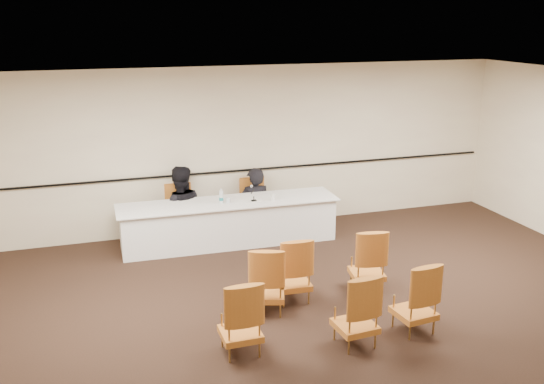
{
  "coord_description": "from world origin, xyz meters",
  "views": [
    {
      "loc": [
        -2.94,
        -6.51,
        3.86
      ],
      "look_at": [
        0.02,
        2.6,
        1.05
      ],
      "focal_mm": 40.0,
      "sensor_mm": 36.0,
      "label": 1
    }
  ],
  "objects_px": {
    "panel_table": "(229,223)",
    "panelist_main": "(255,212)",
    "aud_chair_back_mid": "(356,309)",
    "water_bottle": "(221,196)",
    "aud_chair_back_right": "(415,296)",
    "coffee_cup": "(273,197)",
    "panelist_main_chair": "(255,205)",
    "drinking_glass": "(228,200)",
    "panelist_second_chair": "(180,212)",
    "aud_chair_back_left": "(240,316)",
    "aud_chair_front_left": "(267,279)",
    "panelist_second": "(180,213)",
    "aud_chair_front_right": "(367,259)",
    "aud_chair_front_mid": "(293,269)",
    "microphone": "(254,194)"
  },
  "relations": [
    {
      "from": "aud_chair_front_right",
      "to": "aud_chair_front_mid",
      "type": "bearing_deg",
      "value": -170.06
    },
    {
      "from": "panelist_main",
      "to": "aud_chair_back_left",
      "type": "bearing_deg",
      "value": 72.93
    },
    {
      "from": "aud_chair_front_mid",
      "to": "aud_chair_back_left",
      "type": "bearing_deg",
      "value": -130.34
    },
    {
      "from": "panelist_main_chair",
      "to": "panelist_second_chair",
      "type": "height_order",
      "value": "same"
    },
    {
      "from": "drinking_glass",
      "to": "aud_chair_front_right",
      "type": "distance_m",
      "value": 2.8
    },
    {
      "from": "aud_chair_back_left",
      "to": "aud_chair_back_right",
      "type": "bearing_deg",
      "value": -4.69
    },
    {
      "from": "aud_chair_front_right",
      "to": "coffee_cup",
      "type": "bearing_deg",
      "value": 117.21
    },
    {
      "from": "panelist_main_chair",
      "to": "panelist_second",
      "type": "bearing_deg",
      "value": -180.0
    },
    {
      "from": "microphone",
      "to": "coffee_cup",
      "type": "xyz_separation_m",
      "value": [
        0.33,
        -0.06,
        -0.07
      ]
    },
    {
      "from": "panelist_second",
      "to": "coffee_cup",
      "type": "height_order",
      "value": "panelist_second"
    },
    {
      "from": "panelist_main",
      "to": "aud_chair_front_left",
      "type": "relative_size",
      "value": 1.77
    },
    {
      "from": "panelist_second",
      "to": "aud_chair_front_left",
      "type": "relative_size",
      "value": 1.83
    },
    {
      "from": "aud_chair_front_mid",
      "to": "aud_chair_back_left",
      "type": "height_order",
      "value": "same"
    },
    {
      "from": "panelist_main",
      "to": "aud_chair_front_left",
      "type": "distance_m",
      "value": 3.28
    },
    {
      "from": "panel_table",
      "to": "aud_chair_back_left",
      "type": "distance_m",
      "value": 3.61
    },
    {
      "from": "coffee_cup",
      "to": "aud_chair_back_mid",
      "type": "bearing_deg",
      "value": -92.19
    },
    {
      "from": "panelist_main_chair",
      "to": "aud_chair_back_mid",
      "type": "distance_m",
      "value": 4.33
    },
    {
      "from": "aud_chair_back_left",
      "to": "panelist_main_chair",
      "type": "bearing_deg",
      "value": 71.17
    },
    {
      "from": "aud_chair_back_mid",
      "to": "aud_chair_back_right",
      "type": "height_order",
      "value": "same"
    },
    {
      "from": "microphone",
      "to": "drinking_glass",
      "type": "bearing_deg",
      "value": 176.2
    },
    {
      "from": "panelist_main_chair",
      "to": "panelist_second_chair",
      "type": "relative_size",
      "value": 1.0
    },
    {
      "from": "panelist_main",
      "to": "water_bottle",
      "type": "height_order",
      "value": "panelist_main"
    },
    {
      "from": "panel_table",
      "to": "panelist_main_chair",
      "type": "xyz_separation_m",
      "value": [
        0.63,
        0.55,
        0.09
      ]
    },
    {
      "from": "panelist_main_chair",
      "to": "coffee_cup",
      "type": "distance_m",
      "value": 0.81
    },
    {
      "from": "panelist_main",
      "to": "aud_chair_front_right",
      "type": "bearing_deg",
      "value": 106.95
    },
    {
      "from": "aud_chair_back_right",
      "to": "coffee_cup",
      "type": "bearing_deg",
      "value": 95.59
    },
    {
      "from": "panelist_main_chair",
      "to": "drinking_glass",
      "type": "xyz_separation_m",
      "value": [
        -0.66,
        -0.62,
        0.34
      ]
    },
    {
      "from": "aud_chair_front_right",
      "to": "water_bottle",
      "type": "bearing_deg",
      "value": 133.61
    },
    {
      "from": "drinking_glass",
      "to": "aud_chair_front_left",
      "type": "xyz_separation_m",
      "value": [
        -0.11,
        -2.56,
        -0.34
      ]
    },
    {
      "from": "panelist_main",
      "to": "aud_chair_back_mid",
      "type": "relative_size",
      "value": 1.77
    },
    {
      "from": "panelist_main",
      "to": "coffee_cup",
      "type": "bearing_deg",
      "value": 101.54
    },
    {
      "from": "aud_chair_back_left",
      "to": "coffee_cup",
      "type": "bearing_deg",
      "value": 65.76
    },
    {
      "from": "panelist_second_chair",
      "to": "coffee_cup",
      "type": "xyz_separation_m",
      "value": [
        1.51,
        -0.75,
        0.35
      ]
    },
    {
      "from": "aud_chair_back_right",
      "to": "water_bottle",
      "type": "bearing_deg",
      "value": 107.77
    },
    {
      "from": "panelist_second_chair",
      "to": "aud_chair_back_right",
      "type": "xyz_separation_m",
      "value": [
        2.22,
        -4.29,
        0.0
      ]
    },
    {
      "from": "microphone",
      "to": "panelist_second_chair",
      "type": "bearing_deg",
      "value": 150.1
    },
    {
      "from": "panelist_second_chair",
      "to": "coffee_cup",
      "type": "distance_m",
      "value": 1.72
    },
    {
      "from": "panelist_second",
      "to": "aud_chair_back_right",
      "type": "height_order",
      "value": "panelist_second"
    },
    {
      "from": "panel_table",
      "to": "coffee_cup",
      "type": "height_order",
      "value": "coffee_cup"
    },
    {
      "from": "panelist_main",
      "to": "panelist_main_chair",
      "type": "relative_size",
      "value": 1.77
    },
    {
      "from": "aud_chair_back_mid",
      "to": "panelist_main",
      "type": "bearing_deg",
      "value": 85.52
    },
    {
      "from": "aud_chair_front_right",
      "to": "aud_chair_back_mid",
      "type": "relative_size",
      "value": 1.0
    },
    {
      "from": "aud_chair_back_right",
      "to": "panel_table",
      "type": "bearing_deg",
      "value": 105.84
    },
    {
      "from": "panelist_second",
      "to": "panelist_second_chair",
      "type": "bearing_deg",
      "value": -0.0
    },
    {
      "from": "water_bottle",
      "to": "drinking_glass",
      "type": "relative_size",
      "value": 2.49
    },
    {
      "from": "aud_chair_front_mid",
      "to": "coffee_cup",
      "type": "bearing_deg",
      "value": 82.05
    },
    {
      "from": "panel_table",
      "to": "panelist_main",
      "type": "xyz_separation_m",
      "value": [
        0.63,
        0.55,
        -0.04
      ]
    },
    {
      "from": "panelist_main",
      "to": "drinking_glass",
      "type": "xyz_separation_m",
      "value": [
        -0.66,
        -0.62,
        0.47
      ]
    },
    {
      "from": "aud_chair_front_left",
      "to": "aud_chair_back_left",
      "type": "relative_size",
      "value": 1.0
    },
    {
      "from": "panelist_main",
      "to": "aud_chair_back_mid",
      "type": "distance_m",
      "value": 4.33
    }
  ]
}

